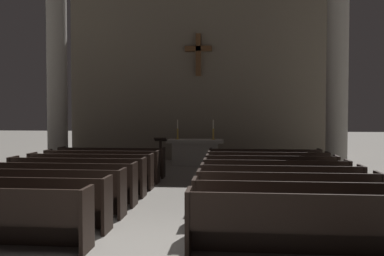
% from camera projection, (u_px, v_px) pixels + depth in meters
% --- Properties ---
extents(ground_plane, '(80.00, 80.00, 0.00)m').
position_uv_depth(ground_plane, '(138.00, 253.00, 5.79)').
color(ground_plane, gray).
extents(pew_left_row_2, '(3.36, 0.50, 0.95)m').
position_uv_depth(pew_left_row_2, '(14.00, 203.00, 6.92)').
color(pew_left_row_2, black).
rests_on(pew_left_row_2, ground).
extents(pew_left_row_3, '(3.36, 0.50, 0.95)m').
position_uv_depth(pew_left_row_3, '(40.00, 192.00, 7.88)').
color(pew_left_row_3, black).
rests_on(pew_left_row_3, ground).
extents(pew_left_row_4, '(3.36, 0.50, 0.95)m').
position_uv_depth(pew_left_row_4, '(61.00, 183.00, 8.84)').
color(pew_left_row_4, black).
rests_on(pew_left_row_4, ground).
extents(pew_left_row_5, '(3.36, 0.50, 0.95)m').
position_uv_depth(pew_left_row_5, '(77.00, 176.00, 9.81)').
color(pew_left_row_5, black).
rests_on(pew_left_row_5, ground).
extents(pew_left_row_6, '(3.36, 0.50, 0.95)m').
position_uv_depth(pew_left_row_6, '(91.00, 171.00, 10.77)').
color(pew_left_row_6, black).
rests_on(pew_left_row_6, ground).
extents(pew_left_row_7, '(3.36, 0.50, 0.95)m').
position_uv_depth(pew_left_row_7, '(102.00, 166.00, 11.73)').
color(pew_left_row_7, black).
rests_on(pew_left_row_7, ground).
extents(pew_left_row_8, '(3.36, 0.50, 0.95)m').
position_uv_depth(pew_left_row_8, '(112.00, 162.00, 12.70)').
color(pew_left_row_8, black).
rests_on(pew_left_row_8, ground).
extents(pew_right_row_1, '(3.36, 0.50, 0.95)m').
position_uv_depth(pew_right_row_1, '(308.00, 225.00, 5.51)').
color(pew_right_row_1, black).
rests_on(pew_right_row_1, ground).
extents(pew_right_row_2, '(3.36, 0.50, 0.95)m').
position_uv_depth(pew_right_row_2, '(296.00, 209.00, 6.48)').
color(pew_right_row_2, black).
rests_on(pew_right_row_2, ground).
extents(pew_right_row_3, '(3.36, 0.50, 0.95)m').
position_uv_depth(pew_right_row_3, '(287.00, 196.00, 7.44)').
color(pew_right_row_3, black).
rests_on(pew_right_row_3, ground).
extents(pew_right_row_4, '(3.36, 0.50, 0.95)m').
position_uv_depth(pew_right_row_4, '(281.00, 187.00, 8.40)').
color(pew_right_row_4, black).
rests_on(pew_right_row_4, ground).
extents(pew_right_row_5, '(3.36, 0.50, 0.95)m').
position_uv_depth(pew_right_row_5, '(275.00, 179.00, 9.37)').
color(pew_right_row_5, black).
rests_on(pew_right_row_5, ground).
extents(pew_right_row_6, '(3.36, 0.50, 0.95)m').
position_uv_depth(pew_right_row_6, '(271.00, 173.00, 10.33)').
color(pew_right_row_6, black).
rests_on(pew_right_row_6, ground).
extents(pew_right_row_7, '(3.36, 0.50, 0.95)m').
position_uv_depth(pew_right_row_7, '(267.00, 168.00, 11.29)').
color(pew_right_row_7, black).
rests_on(pew_right_row_7, ground).
extents(pew_right_row_8, '(3.36, 0.50, 0.95)m').
position_uv_depth(pew_right_row_8, '(264.00, 164.00, 12.26)').
color(pew_right_row_8, black).
rests_on(pew_right_row_8, ground).
extents(column_left_second, '(1.10, 1.10, 7.41)m').
position_uv_depth(column_left_second, '(57.00, 71.00, 14.85)').
color(column_left_second, '#ADA89E').
rests_on(column_left_second, ground).
extents(column_right_second, '(1.10, 1.10, 7.41)m').
position_uv_depth(column_right_second, '(337.00, 68.00, 13.92)').
color(column_right_second, '#ADA89E').
rests_on(column_right_second, ground).
extents(altar, '(2.20, 0.90, 1.01)m').
position_uv_depth(altar, '(195.00, 152.00, 15.68)').
color(altar, '#A8A399').
rests_on(altar, ground).
extents(candlestick_left, '(0.16, 0.16, 0.77)m').
position_uv_depth(candlestick_left, '(178.00, 133.00, 15.72)').
color(candlestick_left, '#B79338').
rests_on(candlestick_left, altar).
extents(candlestick_right, '(0.16, 0.16, 0.77)m').
position_uv_depth(candlestick_right, '(213.00, 133.00, 15.59)').
color(candlestick_right, '#B79338').
rests_on(candlestick_right, altar).
extents(apse_with_cross, '(11.29, 0.46, 8.21)m').
position_uv_depth(apse_with_cross, '(199.00, 65.00, 17.27)').
color(apse_with_cross, '#706656').
rests_on(apse_with_cross, ground).
extents(lectern, '(0.44, 0.36, 1.15)m').
position_uv_depth(lectern, '(161.00, 154.00, 14.59)').
color(lectern, black).
rests_on(lectern, ground).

